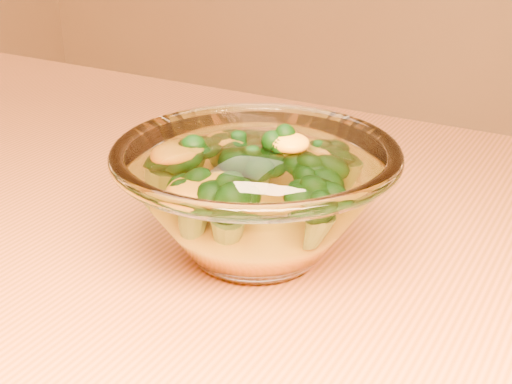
# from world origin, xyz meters

# --- Properties ---
(glass_bowl) EXTENTS (0.19, 0.19, 0.08)m
(glass_bowl) POSITION_xyz_m (0.07, 0.06, 0.79)
(glass_bowl) COLOR white
(glass_bowl) RESTS_ON table
(cheese_sauce) EXTENTS (0.11, 0.11, 0.03)m
(cheese_sauce) POSITION_xyz_m (0.07, 0.06, 0.78)
(cheese_sauce) COLOR #FFA815
(cheese_sauce) RESTS_ON glass_bowl
(broccoli_heap) EXTENTS (0.14, 0.12, 0.06)m
(broccoli_heap) POSITION_xyz_m (0.06, 0.07, 0.81)
(broccoli_heap) COLOR black
(broccoli_heap) RESTS_ON cheese_sauce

